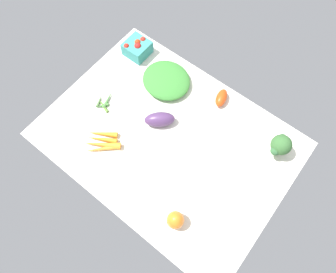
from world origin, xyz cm
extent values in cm
cube|color=silver|center=(0.00, 0.00, 1.00)|extent=(104.00, 76.00, 2.00)
cone|color=#55852F|center=(-33.60, -5.37, 2.69)|extent=(9.41, 4.05, 1.38)
cone|color=#527841|center=(-35.91, -4.64, 2.71)|extent=(4.07, 6.83, 1.41)
cone|color=#427D36|center=(-33.15, -6.16, 2.77)|extent=(4.91, 5.91, 1.54)
cone|color=#4E8342|center=(-33.23, -1.81, 2.89)|extent=(4.48, 9.45, 1.77)
ellipsoid|color=orange|center=(23.81, -25.88, 6.18)|extent=(9.33, 9.33, 8.36)
ellipsoid|color=#3A8434|center=(-18.03, 21.75, 4.58)|extent=(25.62, 24.04, 5.16)
ellipsoid|color=#E04514|center=(7.23, 29.65, 4.41)|extent=(7.21, 10.18, 4.81)
cylinder|color=#9FC474|center=(39.55, 23.41, 4.09)|extent=(3.73, 3.73, 4.17)
sphere|color=#356430|center=(39.55, 23.41, 9.34)|extent=(8.45, 8.45, 8.45)
sphere|color=#366937|center=(38.45, 26.60, 8.54)|extent=(3.75, 3.75, 3.75)
sphere|color=#396834|center=(39.52, 26.79, 8.37)|extent=(3.32, 3.32, 3.32)
sphere|color=#336237|center=(38.98, 20.07, 8.55)|extent=(3.87, 3.87, 3.87)
cone|color=orange|center=(-23.31, -16.26, 3.29)|extent=(12.59, 9.26, 2.57)
cone|color=orange|center=(-21.71, -18.22, 3.19)|extent=(12.78, 8.69, 2.39)
cone|color=orange|center=(-20.10, -20.21, 3.50)|extent=(15.57, 11.51, 2.99)
cone|color=orange|center=(-18.89, -21.70, 3.17)|extent=(11.84, 12.42, 2.35)
ellipsoid|color=#523461|center=(-7.49, 3.68, 5.23)|extent=(14.13, 13.70, 6.47)
cube|color=teal|center=(-40.04, 26.98, 5.43)|extent=(11.06, 11.06, 6.86)
sphere|color=red|center=(-38.73, 26.23, 8.63)|extent=(3.28, 3.28, 3.28)
sphere|color=red|center=(-39.45, 30.88, 8.46)|extent=(2.73, 2.73, 2.73)
sphere|color=red|center=(-40.30, 27.95, 8.57)|extent=(2.92, 2.92, 2.92)
sphere|color=red|center=(-42.97, 22.92, 8.65)|extent=(2.55, 2.55, 2.55)
camera|label=1|loc=(32.49, -41.37, 122.69)|focal=32.63mm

